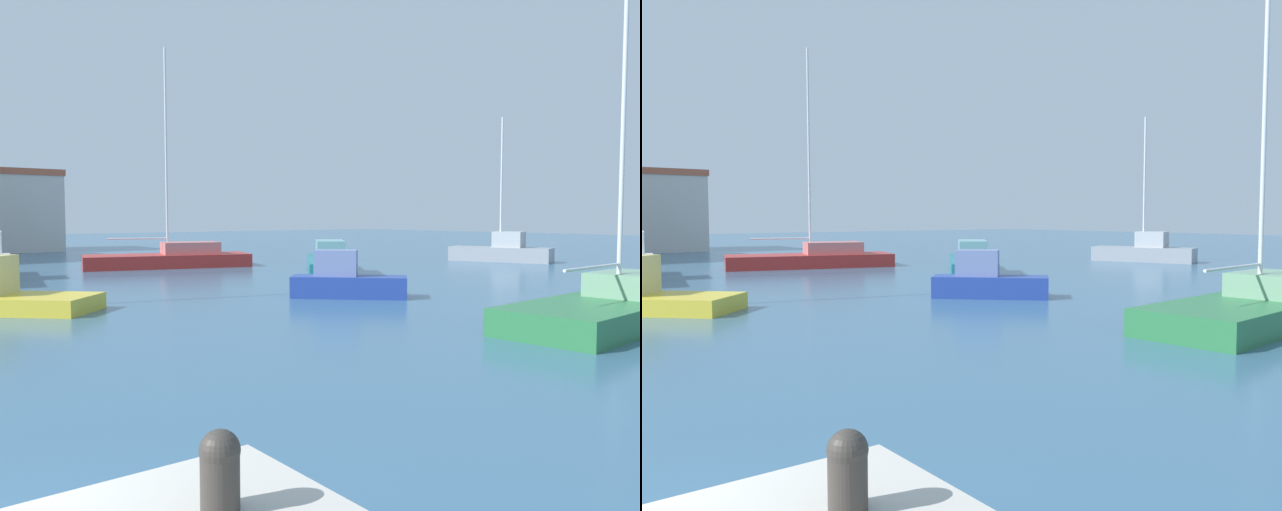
% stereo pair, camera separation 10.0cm
% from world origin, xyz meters
% --- Properties ---
extents(water, '(160.00, 160.00, 0.00)m').
position_xyz_m(water, '(15.00, 20.00, 0.00)').
color(water, '#38607F').
rests_on(water, ground).
extents(mooring_bollard, '(0.25, 0.25, 0.50)m').
position_xyz_m(mooring_bollard, '(1.77, -1.78, 1.34)').
color(mooring_bollard, '#38332D').
rests_on(mooring_bollard, pier_quay).
extents(sailboat_grey_inner_mooring, '(3.88, 6.44, 9.03)m').
position_xyz_m(sailboat_grey_inner_mooring, '(33.30, 19.10, 0.69)').
color(sailboat_grey_inner_mooring, gray).
rests_on(sailboat_grey_inner_mooring, water).
extents(sailboat_red_distant_north, '(9.44, 5.33, 12.09)m').
position_xyz_m(sailboat_red_distant_north, '(14.99, 27.81, 0.53)').
color(sailboat_red_distant_north, '#B22823').
rests_on(sailboat_red_distant_north, water).
extents(sailboat_green_outer_mooring, '(8.84, 3.37, 10.25)m').
position_xyz_m(sailboat_green_outer_mooring, '(16.62, 3.23, 0.47)').
color(sailboat_green_outer_mooring, '#28703D').
rests_on(sailboat_green_outer_mooring, water).
extents(motorboat_blue_center_channel, '(3.76, 3.74, 1.67)m').
position_xyz_m(motorboat_blue_center_channel, '(14.19, 11.74, 0.58)').
color(motorboat_blue_center_channel, '#233D93').
rests_on(motorboat_blue_center_channel, water).
extents(motorboat_teal_mid_harbor, '(6.48, 7.79, 1.68)m').
position_xyz_m(motorboat_teal_mid_harbor, '(19.52, 19.30, 0.57)').
color(motorboat_teal_mid_harbor, '#1E707A').
rests_on(motorboat_teal_mid_harbor, water).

